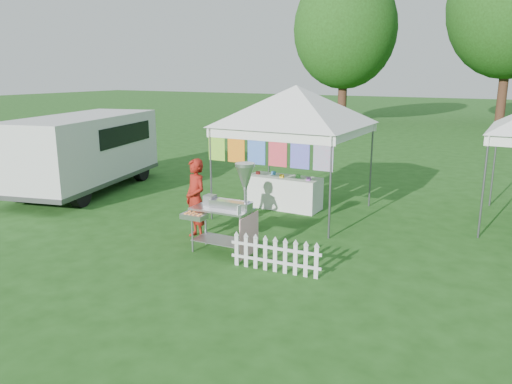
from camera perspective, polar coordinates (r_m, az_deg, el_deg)
The scene contains 9 objects.
ground at distance 9.14m, azimuth -4.88°, elevation -7.62°, with size 120.00×120.00×0.00m, color #1E4B15.
canopy_main at distance 11.59m, azimuth 4.61°, elevation 12.03°, with size 4.24×4.24×3.45m.
tree_left at distance 32.97m, azimuth 10.14°, elevation 17.87°, with size 6.40×6.40×9.53m.
tree_mid at distance 35.31m, azimuth 27.26°, elevation 18.47°, with size 7.60×7.60×11.52m.
donut_cart at distance 9.05m, azimuth -2.99°, elevation -1.03°, with size 1.24×0.88×1.73m.
vendor at distance 10.07m, azimuth -6.91°, elevation -0.79°, with size 0.59×0.39×1.63m, color maroon.
cargo_van at distance 14.90m, azimuth -18.80°, elevation 4.55°, with size 3.19×5.40×2.11m.
picket_fence at distance 8.45m, azimuth 2.20°, elevation -7.30°, with size 1.62×0.17×0.56m.
display_table at distance 12.32m, azimuth 3.22°, elevation -0.04°, with size 1.80×0.70×0.79m, color white.
Camera 1 is at (4.76, -7.06, 3.31)m, focal length 35.00 mm.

